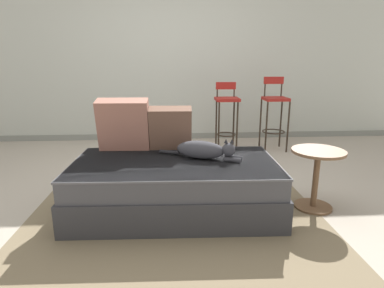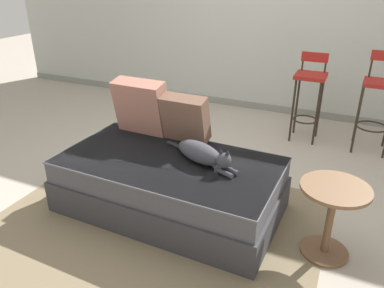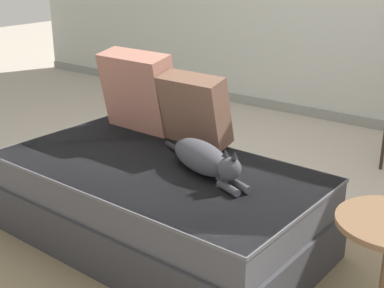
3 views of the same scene
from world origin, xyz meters
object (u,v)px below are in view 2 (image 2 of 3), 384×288
object	(u,v)px
side_table	(331,211)
throw_pillow_middle	(185,118)
cat	(202,153)
bar_stool_by_doorway	(378,97)
couch	(169,184)
throw_pillow_corner	(141,106)
bar_stool_near_window	(309,88)

from	to	relation	value
side_table	throw_pillow_middle	bearing A→B (deg)	162.04
cat	bar_stool_by_doorway	size ratio (longest dim) A/B	0.68
throw_pillow_middle	cat	world-z (taller)	throw_pillow_middle
couch	bar_stool_by_doorway	distance (m)	2.37
throw_pillow_corner	bar_stool_near_window	xyz separation A→B (m)	(1.21, 1.48, -0.09)
throw_pillow_corner	bar_stool_near_window	world-z (taller)	bar_stool_near_window
bar_stool_by_doorway	side_table	distance (m)	1.92
couch	cat	size ratio (longest dim) A/B	2.47
throw_pillow_middle	cat	xyz separation A→B (m)	(0.28, -0.30, -0.13)
throw_pillow_corner	side_table	size ratio (longest dim) A/B	0.92
bar_stool_near_window	bar_stool_by_doorway	xyz separation A→B (m)	(0.68, -0.00, -0.01)
throw_pillow_middle	bar_stool_near_window	world-z (taller)	bar_stool_near_window
bar_stool_near_window	side_table	size ratio (longest dim) A/B	1.82
couch	throw_pillow_middle	world-z (taller)	throw_pillow_middle
bar_stool_by_doorway	couch	bearing A→B (deg)	-127.55
throw_pillow_corner	bar_stool_by_doorway	bearing A→B (deg)	38.10
throw_pillow_corner	bar_stool_near_window	size ratio (longest dim) A/B	0.51
throw_pillow_corner	bar_stool_by_doorway	world-z (taller)	bar_stool_by_doorway
couch	bar_stool_by_doorway	xyz separation A→B (m)	(1.43, 1.86, 0.36)
throw_pillow_corner	throw_pillow_middle	world-z (taller)	throw_pillow_corner
cat	throw_pillow_corner	bearing A→B (deg)	156.27
side_table	throw_pillow_corner	bearing A→B (deg)	166.06
bar_stool_near_window	side_table	distance (m)	1.96
couch	cat	xyz separation A→B (m)	(0.25, 0.07, 0.29)
throw_pillow_middle	side_table	bearing A→B (deg)	-17.96
bar_stool_by_doorway	bar_stool_near_window	bearing A→B (deg)	179.98
couch	side_table	xyz separation A→B (m)	(1.20, -0.03, 0.12)
cat	bar_stool_near_window	distance (m)	1.86
couch	throw_pillow_corner	world-z (taller)	throw_pillow_corner
couch	side_table	size ratio (longest dim) A/B	3.31
bar_stool_near_window	throw_pillow_corner	bearing A→B (deg)	-129.22
couch	throw_pillow_middle	distance (m)	0.56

